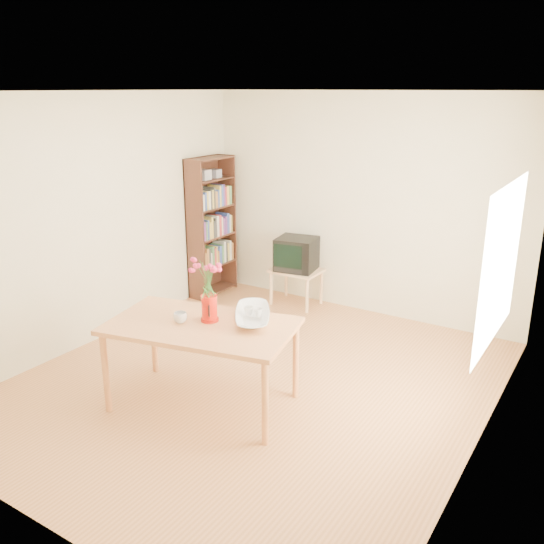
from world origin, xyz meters
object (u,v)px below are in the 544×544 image
Objects in this scene: bowl at (252,297)px; pitcher at (210,309)px; table at (201,332)px; mug at (180,318)px; television at (297,253)px.

pitcher is at bearing -142.80° from bowl.
mug is (-0.16, -0.07, 0.12)m from table.
pitcher is 2.51m from television.
television reaches higher than mug.
pitcher is at bearing 64.94° from table.
pitcher is (0.02, 0.09, 0.18)m from table.
television is (-0.54, 2.54, -0.01)m from table.
table is at bearing -87.73° from television.
mug is 0.63m from bowl.
bowl is at bearing -150.90° from mug.
table is 2.59m from television.
bowl is (0.47, 0.38, 0.16)m from mug.
pitcher is 0.43× the size of television.
mug is at bearing -175.13° from pitcher.
pitcher is 2.01× the size of mug.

